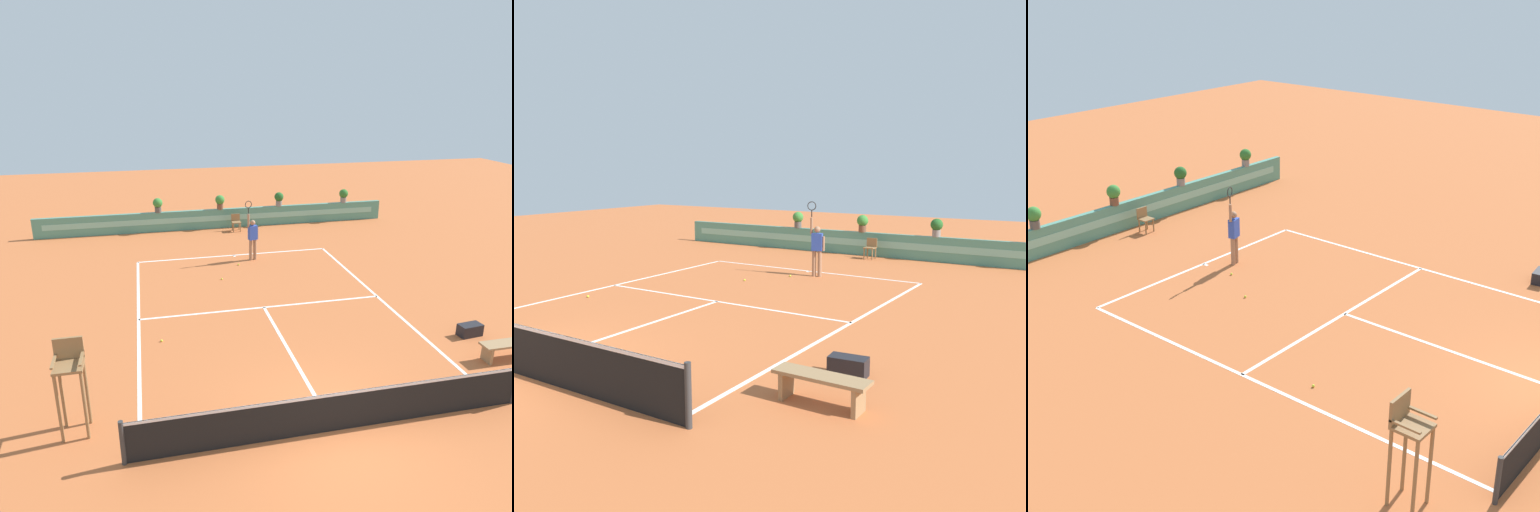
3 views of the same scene
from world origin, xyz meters
TOP-DOWN VIEW (x-y plane):
  - ground_plane at (0.00, 6.00)m, footprint 60.00×60.00m
  - court_lines at (0.00, 6.72)m, footprint 8.32×11.94m
  - back_wall_barrier at (0.00, 16.39)m, footprint 18.00×0.21m
  - umpire_chair at (-5.41, 1.26)m, footprint 0.60×0.60m
  - ball_kid_chair at (0.82, 15.66)m, footprint 0.44×0.44m
  - tennis_player at (0.68, 11.16)m, footprint 0.60×0.31m
  - tennis_ball_near_baseline at (-0.98, 9.18)m, footprint 0.07×0.07m
  - tennis_ball_mid_court at (-0.05, 10.60)m, footprint 0.07×0.07m
  - tennis_ball_by_sideline at (-3.46, 4.80)m, footprint 0.07×0.07m
  - potted_plant_left at (-3.02, 16.39)m, footprint 0.48×0.48m
  - potted_plant_far_right at (6.90, 16.39)m, footprint 0.48×0.48m
  - potted_plant_right at (3.27, 16.39)m, footprint 0.48×0.48m
  - potted_plant_centre at (0.13, 16.39)m, footprint 0.48×0.48m

SIDE VIEW (x-z plane):
  - ground_plane at x=0.00m, z-range 0.00..0.00m
  - court_lines at x=0.00m, z-range 0.00..0.01m
  - tennis_ball_near_baseline at x=-0.98m, z-range 0.00..0.07m
  - tennis_ball_mid_court at x=-0.05m, z-range 0.00..0.07m
  - tennis_ball_by_sideline at x=-3.46m, z-range 0.00..0.07m
  - ball_kid_chair at x=0.82m, z-range 0.05..0.90m
  - back_wall_barrier at x=0.00m, z-range 0.00..1.00m
  - tennis_player at x=0.68m, z-range -0.24..2.34m
  - umpire_chair at x=-5.41m, z-range 0.27..2.41m
  - potted_plant_left at x=-3.02m, z-range 1.05..1.78m
  - potted_plant_far_right at x=6.90m, z-range 1.05..1.78m
  - potted_plant_right at x=3.27m, z-range 1.05..1.78m
  - potted_plant_centre at x=0.13m, z-range 1.05..1.78m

